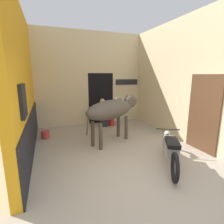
{
  "coord_description": "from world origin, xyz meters",
  "views": [
    {
      "loc": [
        -1.74,
        -2.64,
        2.09
      ],
      "look_at": [
        0.01,
        2.07,
        1.01
      ],
      "focal_mm": 28.0,
      "sensor_mm": 36.0,
      "label": 1
    }
  ],
  "objects_px": {
    "cow": "(113,109)",
    "bucket": "(45,135)",
    "plastic_stool": "(111,120)",
    "motorcycle_near": "(170,148)",
    "shopkeeper_seated": "(103,112)"
  },
  "relations": [
    {
      "from": "shopkeeper_seated",
      "to": "plastic_stool",
      "type": "relative_size",
      "value": 2.82
    },
    {
      "from": "plastic_stool",
      "to": "shopkeeper_seated",
      "type": "bearing_deg",
      "value": 173.58
    },
    {
      "from": "cow",
      "to": "bucket",
      "type": "relative_size",
      "value": 8.47
    },
    {
      "from": "motorcycle_near",
      "to": "bucket",
      "type": "xyz_separation_m",
      "value": [
        -2.75,
        2.89,
        -0.28
      ]
    },
    {
      "from": "motorcycle_near",
      "to": "bucket",
      "type": "bearing_deg",
      "value": 133.57
    },
    {
      "from": "shopkeeper_seated",
      "to": "bucket",
      "type": "bearing_deg",
      "value": -162.31
    },
    {
      "from": "motorcycle_near",
      "to": "bucket",
      "type": "relative_size",
      "value": 6.62
    },
    {
      "from": "plastic_stool",
      "to": "cow",
      "type": "bearing_deg",
      "value": -107.72
    },
    {
      "from": "plastic_stool",
      "to": "bucket",
      "type": "bearing_deg",
      "value": -165.3
    },
    {
      "from": "motorcycle_near",
      "to": "shopkeeper_seated",
      "type": "bearing_deg",
      "value": 97.94
    },
    {
      "from": "cow",
      "to": "plastic_stool",
      "type": "distance_m",
      "value": 1.96
    },
    {
      "from": "shopkeeper_seated",
      "to": "bucket",
      "type": "relative_size",
      "value": 4.35
    },
    {
      "from": "motorcycle_near",
      "to": "plastic_stool",
      "type": "bearing_deg",
      "value": 92.63
    },
    {
      "from": "plastic_stool",
      "to": "bucket",
      "type": "height_order",
      "value": "plastic_stool"
    },
    {
      "from": "motorcycle_near",
      "to": "shopkeeper_seated",
      "type": "relative_size",
      "value": 1.52
    }
  ]
}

